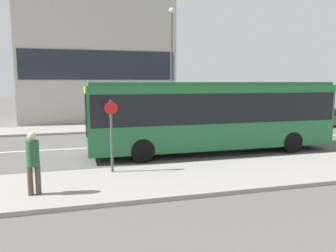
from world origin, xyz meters
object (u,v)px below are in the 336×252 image
at_px(bus_stop_sign, 111,130).
at_px(parked_car_0, 322,118).
at_px(pedestrian_near_stop, 33,159).
at_px(street_lamp, 172,57).
at_px(city_bus, 212,112).

bearing_deg(bus_stop_sign, parked_car_0, 28.31).
height_order(pedestrian_near_stop, street_lamp, street_lamp).
xyz_separation_m(parked_car_0, street_lamp, (-10.79, 2.00, 4.28)).
xyz_separation_m(city_bus, street_lamp, (0.35, 7.92, 3.05)).
height_order(pedestrian_near_stop, bus_stop_sign, bus_stop_sign).
bearing_deg(parked_car_0, pedestrian_near_stop, -150.52).
bearing_deg(city_bus, street_lamp, 92.23).
bearing_deg(parked_car_0, bus_stop_sign, -151.69).
height_order(parked_car_0, pedestrian_near_stop, pedestrian_near_stop).
height_order(city_bus, parked_car_0, city_bus).
relative_size(bus_stop_sign, street_lamp, 0.31).
distance_m(bus_stop_sign, street_lamp, 12.24).
bearing_deg(parked_car_0, city_bus, -152.04).
height_order(parked_car_0, bus_stop_sign, bus_stop_sign).
distance_m(pedestrian_near_stop, bus_stop_sign, 2.92).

